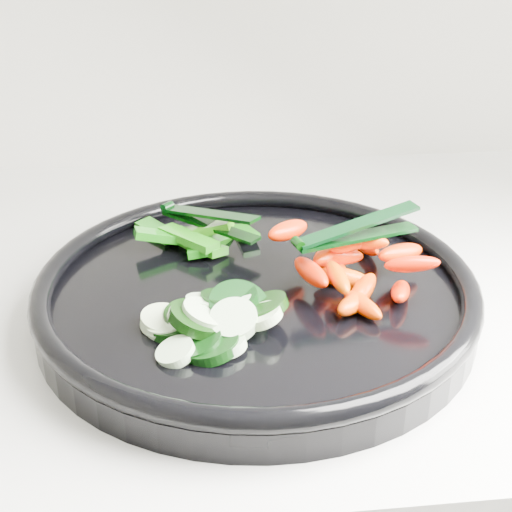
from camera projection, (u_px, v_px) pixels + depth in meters
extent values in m
cylinder|color=black|center=(256.00, 300.00, 0.61)|extent=(0.39, 0.39, 0.02)
torus|color=black|center=(256.00, 281.00, 0.60)|extent=(0.40, 0.40, 0.02)
cylinder|color=black|center=(198.00, 345.00, 0.52)|extent=(0.05, 0.05, 0.02)
cylinder|color=beige|center=(176.00, 352.00, 0.51)|extent=(0.04, 0.04, 0.02)
cylinder|color=black|center=(210.00, 345.00, 0.52)|extent=(0.06, 0.06, 0.02)
cylinder|color=beige|center=(226.00, 345.00, 0.52)|extent=(0.04, 0.04, 0.02)
cylinder|color=black|center=(208.00, 308.00, 0.57)|extent=(0.05, 0.05, 0.02)
cylinder|color=beige|center=(210.00, 303.00, 0.58)|extent=(0.03, 0.03, 0.02)
cylinder|color=black|center=(174.00, 325.00, 0.55)|extent=(0.06, 0.06, 0.01)
cylinder|color=#DDF0C0|center=(167.00, 326.00, 0.55)|extent=(0.04, 0.04, 0.01)
cylinder|color=black|center=(192.00, 320.00, 0.55)|extent=(0.07, 0.07, 0.02)
cylinder|color=beige|center=(164.00, 321.00, 0.55)|extent=(0.05, 0.05, 0.02)
cylinder|color=black|center=(188.00, 314.00, 0.56)|extent=(0.06, 0.06, 0.03)
cylinder|color=beige|center=(166.00, 326.00, 0.54)|extent=(0.03, 0.03, 0.02)
cylinder|color=black|center=(263.00, 307.00, 0.55)|extent=(0.06, 0.06, 0.03)
cylinder|color=beige|center=(263.00, 316.00, 0.54)|extent=(0.04, 0.04, 0.02)
cylinder|color=black|center=(224.00, 299.00, 0.56)|extent=(0.05, 0.05, 0.02)
cylinder|color=#D4F0C0|center=(203.00, 302.00, 0.56)|extent=(0.04, 0.04, 0.01)
cylinder|color=black|center=(196.00, 319.00, 0.54)|extent=(0.05, 0.05, 0.03)
cylinder|color=#D3EDBD|center=(204.00, 315.00, 0.54)|extent=(0.05, 0.05, 0.03)
cylinder|color=black|center=(238.00, 307.00, 0.55)|extent=(0.07, 0.06, 0.03)
cylinder|color=#D7FAC8|center=(234.00, 320.00, 0.53)|extent=(0.05, 0.04, 0.03)
cylinder|color=black|center=(233.00, 301.00, 0.56)|extent=(0.05, 0.05, 0.02)
cylinder|color=#CAECBD|center=(235.00, 302.00, 0.56)|extent=(0.03, 0.03, 0.02)
ellipsoid|color=red|center=(362.00, 292.00, 0.58)|extent=(0.04, 0.05, 0.03)
ellipsoid|color=#DF5900|center=(363.00, 305.00, 0.57)|extent=(0.03, 0.05, 0.02)
ellipsoid|color=#E75300|center=(333.00, 266.00, 0.62)|extent=(0.03, 0.05, 0.03)
ellipsoid|color=#FF1100|center=(400.00, 292.00, 0.58)|extent=(0.03, 0.05, 0.03)
ellipsoid|color=#FF3200|center=(353.00, 304.00, 0.57)|extent=(0.04, 0.04, 0.02)
ellipsoid|color=#FF4C00|center=(344.00, 278.00, 0.60)|extent=(0.06, 0.03, 0.03)
ellipsoid|color=#EF1700|center=(367.00, 246.00, 0.66)|extent=(0.02, 0.04, 0.02)
ellipsoid|color=#FF4E00|center=(335.00, 252.00, 0.65)|extent=(0.02, 0.04, 0.02)
ellipsoid|color=#FF1300|center=(311.00, 272.00, 0.58)|extent=(0.03, 0.06, 0.02)
ellipsoid|color=#FF1300|center=(372.00, 239.00, 0.64)|extent=(0.03, 0.05, 0.02)
ellipsoid|color=red|center=(329.00, 255.00, 0.61)|extent=(0.05, 0.05, 0.03)
ellipsoid|color=#DA4F00|center=(338.00, 277.00, 0.58)|extent=(0.02, 0.05, 0.02)
ellipsoid|color=#F04D00|center=(340.00, 256.00, 0.61)|extent=(0.05, 0.03, 0.02)
ellipsoid|color=#FE5200|center=(401.00, 253.00, 0.62)|extent=(0.05, 0.04, 0.02)
ellipsoid|color=#FA5C00|center=(367.00, 242.00, 0.60)|extent=(0.04, 0.03, 0.02)
ellipsoid|color=#F73C00|center=(288.00, 230.00, 0.62)|extent=(0.05, 0.05, 0.02)
ellipsoid|color=#FF3000|center=(352.00, 242.00, 0.60)|extent=(0.05, 0.03, 0.02)
ellipsoid|color=#FE0E00|center=(412.00, 264.00, 0.57)|extent=(0.05, 0.02, 0.02)
cube|color=#136209|center=(198.00, 246.00, 0.67)|extent=(0.02, 0.06, 0.02)
cube|color=#23700A|center=(220.00, 238.00, 0.68)|extent=(0.04, 0.05, 0.02)
cube|color=#0A6B0F|center=(245.00, 232.00, 0.69)|extent=(0.03, 0.05, 0.02)
cube|color=#1D6F0A|center=(203.00, 247.00, 0.67)|extent=(0.05, 0.05, 0.02)
cube|color=#0A6D10|center=(157.00, 231.00, 0.70)|extent=(0.04, 0.05, 0.01)
cube|color=#0A6E11|center=(177.00, 234.00, 0.69)|extent=(0.04, 0.06, 0.02)
cube|color=#256B0A|center=(200.00, 230.00, 0.67)|extent=(0.07, 0.04, 0.03)
cube|color=#176309|center=(162.00, 236.00, 0.66)|extent=(0.05, 0.03, 0.02)
cube|color=#26740B|center=(188.00, 238.00, 0.66)|extent=(0.06, 0.06, 0.01)
cylinder|color=black|center=(298.00, 243.00, 0.57)|extent=(0.01, 0.01, 0.01)
cube|color=black|center=(357.00, 237.00, 0.59)|extent=(0.11, 0.05, 0.00)
cube|color=black|center=(358.00, 224.00, 0.59)|extent=(0.11, 0.05, 0.02)
cylinder|color=black|center=(167.00, 206.00, 0.70)|extent=(0.01, 0.01, 0.01)
cube|color=black|center=(210.00, 225.00, 0.67)|extent=(0.09, 0.09, 0.00)
cube|color=black|center=(210.00, 214.00, 0.67)|extent=(0.09, 0.09, 0.02)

